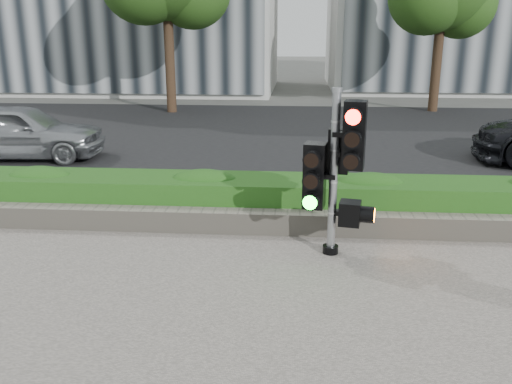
# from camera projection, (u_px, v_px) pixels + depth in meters

# --- Properties ---
(ground) EXTENTS (120.00, 120.00, 0.00)m
(ground) POSITION_uv_depth(u_px,v_px,m) (268.00, 291.00, 6.56)
(ground) COLOR #51514C
(ground) RESTS_ON ground
(road) EXTENTS (60.00, 13.00, 0.02)m
(road) POSITION_uv_depth(u_px,v_px,m) (287.00, 136.00, 16.10)
(road) COLOR black
(road) RESTS_ON ground
(curb) EXTENTS (60.00, 0.25, 0.12)m
(curb) POSITION_uv_depth(u_px,v_px,m) (278.00, 206.00, 9.55)
(curb) COLOR gray
(curb) RESTS_ON ground
(stone_wall) EXTENTS (12.00, 0.32, 0.34)m
(stone_wall) POSITION_uv_depth(u_px,v_px,m) (275.00, 222.00, 8.32)
(stone_wall) COLOR gray
(stone_wall) RESTS_ON sidewalk
(hedge) EXTENTS (12.00, 1.00, 0.68)m
(hedge) POSITION_uv_depth(u_px,v_px,m) (277.00, 199.00, 8.89)
(hedge) COLOR #3A912C
(hedge) RESTS_ON sidewalk
(traffic_signal) EXTENTS (0.83, 0.65, 2.29)m
(traffic_signal) POSITION_uv_depth(u_px,v_px,m) (337.00, 165.00, 7.26)
(traffic_signal) COLOR black
(traffic_signal) RESTS_ON sidewalk
(car_silver) EXTENTS (4.01, 1.86, 1.33)m
(car_silver) POSITION_uv_depth(u_px,v_px,m) (20.00, 131.00, 13.03)
(car_silver) COLOR #A2A5A9
(car_silver) RESTS_ON road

